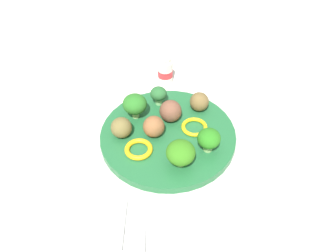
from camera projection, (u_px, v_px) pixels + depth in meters
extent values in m
plane|color=silver|center=(168.00, 138.00, 0.74)|extent=(4.00, 4.00, 0.00)
cylinder|color=#236638|center=(168.00, 136.00, 0.73)|extent=(0.28, 0.28, 0.02)
cylinder|color=#ACBB76|center=(136.00, 114.00, 0.76)|extent=(0.02, 0.02, 0.02)
ellipsoid|color=#296E24|center=(135.00, 104.00, 0.74)|extent=(0.05, 0.05, 0.04)
cylinder|color=#91BB6F|center=(208.00, 147.00, 0.69)|extent=(0.02, 0.02, 0.02)
ellipsoid|color=#28771C|center=(209.00, 138.00, 0.67)|extent=(0.05, 0.05, 0.04)
cylinder|color=#9FCB77|center=(180.00, 162.00, 0.66)|extent=(0.02, 0.02, 0.01)
ellipsoid|color=#34781B|center=(181.00, 153.00, 0.65)|extent=(0.05, 0.05, 0.04)
cylinder|color=#8CC97F|center=(159.00, 101.00, 0.79)|extent=(0.01, 0.01, 0.02)
ellipsoid|color=#28612F|center=(159.00, 94.00, 0.77)|extent=(0.04, 0.04, 0.03)
sphere|color=brown|center=(199.00, 102.00, 0.77)|extent=(0.04, 0.04, 0.04)
sphere|color=brown|center=(154.00, 127.00, 0.71)|extent=(0.04, 0.04, 0.04)
sphere|color=brown|center=(121.00, 128.00, 0.71)|extent=(0.04, 0.04, 0.04)
sphere|color=brown|center=(168.00, 111.00, 0.74)|extent=(0.05, 0.05, 0.05)
torus|color=yellow|center=(139.00, 149.00, 0.69)|extent=(0.06, 0.06, 0.01)
torus|color=yellow|center=(194.00, 127.00, 0.74)|extent=(0.06, 0.06, 0.01)
cube|color=white|center=(131.00, 242.00, 0.57)|extent=(0.18, 0.14, 0.01)
cube|color=silver|center=(142.00, 233.00, 0.58)|extent=(0.09, 0.03, 0.01)
cube|color=silver|center=(121.00, 225.00, 0.59)|extent=(0.09, 0.02, 0.01)
cylinder|color=white|center=(165.00, 72.00, 0.86)|extent=(0.04, 0.04, 0.06)
cylinder|color=red|center=(165.00, 73.00, 0.86)|extent=(0.04, 0.04, 0.02)
cylinder|color=silver|center=(165.00, 60.00, 0.84)|extent=(0.03, 0.03, 0.01)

